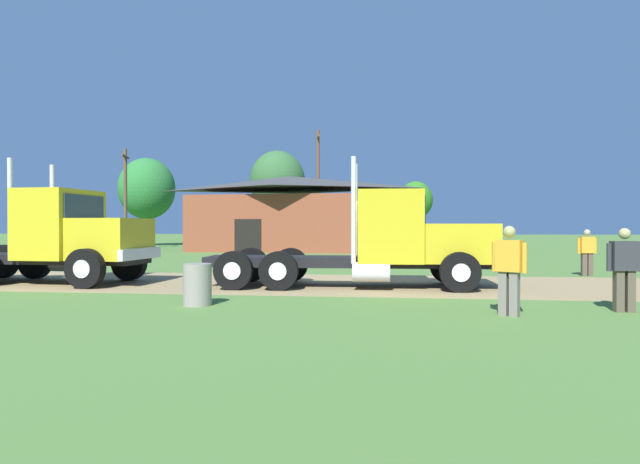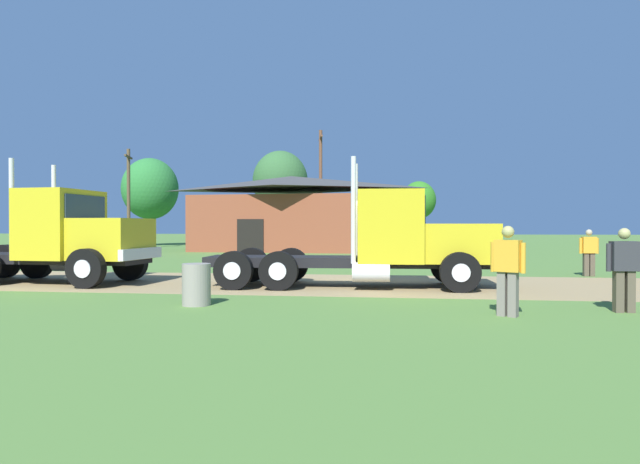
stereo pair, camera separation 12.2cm
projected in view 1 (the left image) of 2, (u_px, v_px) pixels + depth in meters
The scene contains 14 objects.
ground_plane at pixel (388, 284), 16.24m from camera, with size 200.00×200.00×0.00m, color #4F7633.
dirt_track at pixel (388, 284), 16.24m from camera, with size 120.00×6.06×0.01m, color #957E53.
truck_foreground_white at pixel (391, 242), 15.54m from camera, with size 8.38×2.82×3.64m.
truck_near_left at pixel (66, 239), 16.54m from camera, with size 6.87×2.98×3.73m.
visitor_standing_near at pixel (625, 266), 11.02m from camera, with size 0.70×0.29×1.71m.
visitor_by_barrel at pixel (509, 267), 10.51m from camera, with size 0.60×0.47×1.75m.
visitor_far_side at pixel (587, 251), 18.93m from camera, with size 0.65×0.27×1.63m.
steel_barrel at pixel (198, 285), 11.94m from camera, with size 0.62×0.62×0.92m, color gray.
shed_building at pixel (289, 215), 38.33m from camera, with size 14.00×7.62×5.26m.
utility_pole_near at pixel (125, 196), 41.31m from camera, with size 0.69×2.16×7.62m.
utility_pole_far at pixel (318, 186), 42.42m from camera, with size 0.60×2.18×9.22m.
tree_left at pixel (147, 189), 48.34m from camera, with size 4.95×4.95×7.80m.
tree_mid at pixel (277, 181), 45.78m from camera, with size 4.64×4.64×8.08m.
tree_right at pixel (416, 200), 57.28m from camera, with size 3.59×3.59×6.46m.
Camera 1 is at (-0.00, -16.35, 1.75)m, focal length 30.56 mm.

